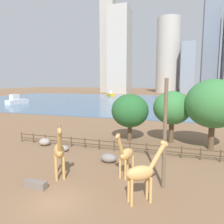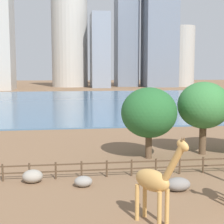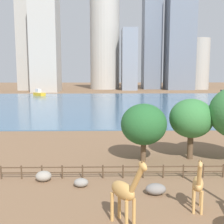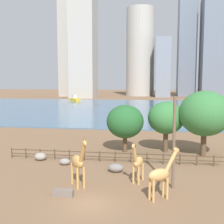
% 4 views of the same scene
% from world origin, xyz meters
% --- Properties ---
extents(ground_plane, '(400.00, 400.00, 0.00)m').
position_xyz_m(ground_plane, '(0.00, 80.00, 0.00)').
color(ground_plane, brown).
extents(harbor_water, '(180.00, 86.00, 0.20)m').
position_xyz_m(harbor_water, '(0.00, 77.00, 0.10)').
color(harbor_water, '#476B8C').
rests_on(harbor_water, ground).
extents(giraffe_companion, '(2.47, 3.15, 4.96)m').
position_xyz_m(giraffe_companion, '(-1.85, 3.62, 2.36)').
color(giraffe_companion, tan).
rests_on(giraffe_companion, ground).
extents(boulder_near_fence, '(1.69, 1.22, 0.91)m').
position_xyz_m(boulder_near_fence, '(1.03, 8.34, 0.46)').
color(boulder_near_fence, gray).
rests_on(boulder_near_fence, ground).
extents(boulder_by_pole, '(1.27, 1.01, 0.76)m').
position_xyz_m(boulder_by_pole, '(-5.28, 10.04, 0.38)').
color(boulder_by_pole, gray).
rests_on(boulder_by_pole, ground).
extents(boulder_small, '(1.48, 1.27, 0.95)m').
position_xyz_m(boulder_small, '(-8.87, 11.41, 0.47)').
color(boulder_small, gray).
rests_on(boulder_small, ground).
extents(enclosure_fence, '(26.12, 0.14, 1.30)m').
position_xyz_m(enclosure_fence, '(-0.23, 12.00, 0.76)').
color(enclosure_fence, '#4C3826').
rests_on(enclosure_fence, ground).
extents(tree_center_broad, '(5.13, 5.13, 6.58)m').
position_xyz_m(tree_center_broad, '(1.13, 17.12, 4.25)').
color(tree_center_broad, brown).
rests_on(tree_center_broad, ground).
extents(tree_right_tall, '(4.99, 4.99, 7.03)m').
position_xyz_m(tree_right_tall, '(6.72, 17.99, 4.75)').
color(tree_right_tall, brown).
rests_on(tree_right_tall, ground).
extents(boat_ferry, '(2.65, 7.12, 3.12)m').
position_xyz_m(boat_ferry, '(43.21, 95.24, 1.26)').
color(boat_ferry, '#B22D28').
rests_on(boat_ferry, harbor_water).
extents(skyline_tower_needle, '(15.65, 15.89, 57.99)m').
position_xyz_m(skyline_tower_needle, '(40.48, 155.76, 29.00)').
color(skyline_tower_needle, slate).
rests_on(skyline_tower_needle, ground).
extents(skyline_block_central, '(17.98, 17.98, 55.28)m').
position_xyz_m(skyline_block_central, '(-3.92, 162.39, 27.64)').
color(skyline_block_central, '#B7B2A8').
rests_on(skyline_block_central, ground).
extents(skyline_block_left, '(13.83, 13.83, 30.43)m').
position_xyz_m(skyline_block_left, '(52.55, 158.14, 15.22)').
color(skyline_block_left, '#ADA89E').
rests_on(skyline_block_left, ground).
extents(skyline_block_right, '(8.71, 14.68, 35.03)m').
position_xyz_m(skyline_block_right, '(10.30, 152.29, 17.51)').
color(skyline_block_right, gray).
rests_on(skyline_block_right, ground).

